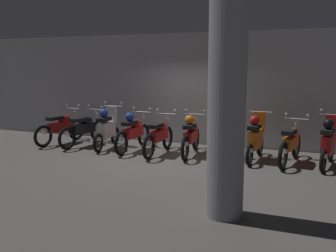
% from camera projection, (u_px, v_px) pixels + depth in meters
% --- Properties ---
extents(ground_plane, '(80.00, 80.00, 0.00)m').
position_uv_depth(ground_plane, '(169.00, 158.00, 9.33)').
color(ground_plane, '#565451').
extents(back_wall, '(16.00, 0.30, 3.28)m').
position_uv_depth(back_wall, '(193.00, 89.00, 11.01)').
color(back_wall, '#ADADB2').
rests_on(back_wall, ground).
extents(motorbike_slot_0, '(0.63, 1.93, 1.15)m').
position_uv_depth(motorbike_slot_0, '(61.00, 127.00, 11.09)').
color(motorbike_slot_0, black).
rests_on(motorbike_slot_0, ground).
extents(motorbike_slot_1, '(0.60, 1.94, 1.15)m').
position_uv_depth(motorbike_slot_1, '(84.00, 129.00, 10.78)').
color(motorbike_slot_1, black).
rests_on(motorbike_slot_1, ground).
extents(motorbike_slot_2, '(0.59, 1.68, 1.29)m').
position_uv_depth(motorbike_slot_2, '(107.00, 128.00, 10.42)').
color(motorbike_slot_2, black).
rests_on(motorbike_slot_2, ground).
extents(motorbike_slot_3, '(0.59, 1.95, 1.15)m').
position_uv_depth(motorbike_slot_3, '(133.00, 132.00, 10.12)').
color(motorbike_slot_3, black).
rests_on(motorbike_slot_3, ground).
extents(motorbike_slot_4, '(0.59, 1.95, 1.15)m').
position_uv_depth(motorbike_slot_4, '(159.00, 136.00, 9.71)').
color(motorbike_slot_4, black).
rests_on(motorbike_slot_4, ground).
extents(motorbike_slot_5, '(0.59, 1.95, 1.15)m').
position_uv_depth(motorbike_slot_5, '(191.00, 135.00, 9.59)').
color(motorbike_slot_5, black).
rests_on(motorbike_slot_5, ground).
extents(motorbike_slot_6, '(0.59, 1.68, 1.29)m').
position_uv_depth(motorbike_slot_6, '(221.00, 139.00, 9.14)').
color(motorbike_slot_6, black).
rests_on(motorbike_slot_6, ground).
extents(motorbike_slot_7, '(0.56, 1.68, 1.18)m').
position_uv_depth(motorbike_slot_7, '(256.00, 138.00, 9.07)').
color(motorbike_slot_7, black).
rests_on(motorbike_slot_7, ground).
extents(motorbike_slot_8, '(0.63, 1.93, 1.15)m').
position_uv_depth(motorbike_slot_8, '(291.00, 143.00, 8.77)').
color(motorbike_slot_8, black).
rests_on(motorbike_slot_8, ground).
extents(motorbike_slot_9, '(0.59, 1.66, 1.29)m').
position_uv_depth(motorbike_slot_9, '(328.00, 142.00, 8.48)').
color(motorbike_slot_9, black).
rests_on(motorbike_slot_9, ground).
extents(support_pillar, '(0.57, 0.57, 3.28)m').
position_uv_depth(support_pillar, '(227.00, 111.00, 5.47)').
color(support_pillar, gray).
rests_on(support_pillar, ground).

